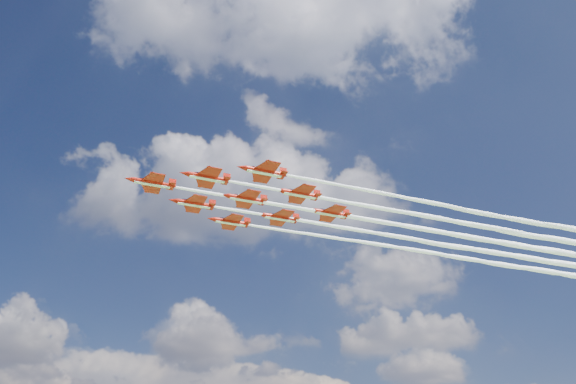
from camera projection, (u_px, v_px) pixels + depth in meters
The scene contains 9 objects.
jet_lead at pixel (387, 223), 140.53m from camera, with size 113.60×53.63×2.75m.
jet_row2_port at pixel (438, 219), 138.38m from camera, with size 113.60×53.63×2.75m.
jet_row2_starb at pixel (410, 239), 149.28m from camera, with size 113.60×53.63×2.75m.
jet_row3_port at pixel (491, 214), 136.23m from camera, with size 113.60×53.63×2.75m.
jet_row3_centre at pixel (459, 235), 147.14m from camera, with size 113.60×53.63×2.75m.
jet_row3_starb at pixel (430, 253), 158.04m from camera, with size 113.60×53.63×2.75m.
jet_row4_port at pixel (509, 231), 144.99m from camera, with size 113.60×53.63×2.75m.
jet_row4_starb at pixel (477, 250), 155.89m from camera, with size 113.60×53.63×2.75m.
jet_tail at pixel (524, 246), 153.75m from camera, with size 113.60×53.63×2.75m.
Camera 1 is at (15.97, -116.66, 25.38)m, focal length 35.00 mm.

